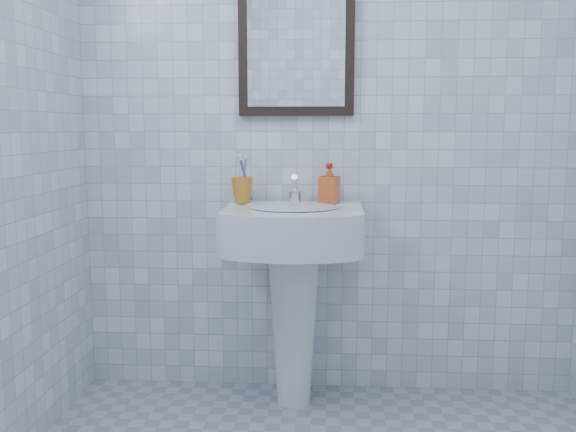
{
  "coord_description": "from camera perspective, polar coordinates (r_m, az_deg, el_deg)",
  "views": [
    {
      "loc": [
        0.01,
        -1.65,
        1.19
      ],
      "look_at": [
        -0.16,
        0.86,
        0.84
      ],
      "focal_mm": 40.0,
      "sensor_mm": 36.0,
      "label": 1
    }
  ],
  "objects": [
    {
      "name": "wall_back",
      "position": [
        2.85,
        3.63,
        9.07
      ],
      "size": [
        2.2,
        0.02,
        2.5
      ],
      "primitive_type": "cube",
      "color": "white",
      "rests_on": "ground"
    },
    {
      "name": "washbasin",
      "position": [
        2.71,
        0.49,
        -5.0
      ],
      "size": [
        0.57,
        0.42,
        0.87
      ],
      "color": "white",
      "rests_on": "ground"
    },
    {
      "name": "toothbrush_cup",
      "position": [
        2.78,
        -4.09,
        2.34
      ],
      "size": [
        0.12,
        0.12,
        0.11
      ],
      "primitive_type": null,
      "rotation": [
        0.0,
        0.0,
        0.37
      ],
      "color": "orange",
      "rests_on": "washbasin"
    },
    {
      "name": "wall_front",
      "position": [
        0.45,
        2.76,
        15.38
      ],
      "size": [
        2.2,
        0.02,
        2.5
      ],
      "primitive_type": "cube",
      "color": "white",
      "rests_on": "ground"
    },
    {
      "name": "wall_mirror",
      "position": [
        2.85,
        0.74,
        15.12
      ],
      "size": [
        0.5,
        0.04,
        0.62
      ],
      "color": "black",
      "rests_on": "wall_back"
    },
    {
      "name": "faucet",
      "position": [
        2.75,
        0.62,
        2.2
      ],
      "size": [
        0.05,
        0.11,
        0.13
      ],
      "color": "silver",
      "rests_on": "washbasin"
    },
    {
      "name": "soap_dispenser",
      "position": [
        2.76,
        3.68,
        2.92
      ],
      "size": [
        0.1,
        0.1,
        0.17
      ],
      "primitive_type": "imported",
      "rotation": [
        0.0,
        0.0,
        -0.32
      ],
      "color": "#B82F11",
      "rests_on": "washbasin"
    }
  ]
}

